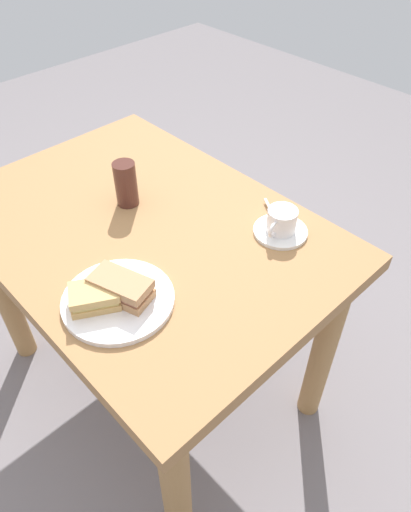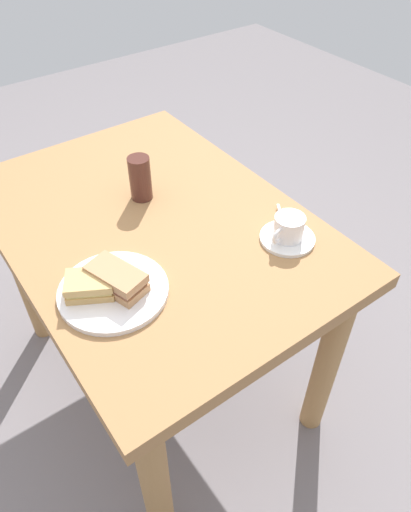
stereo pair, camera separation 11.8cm
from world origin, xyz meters
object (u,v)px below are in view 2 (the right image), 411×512
object	(u,v)px
sandwich_back	(90,285)
coffee_saucer	(287,238)
dining_table	(155,254)
sandwich_plate	(113,291)
sandwich_front	(117,279)
drinking_glass	(140,178)
coffee_cup	(289,227)
spoon	(282,218)

from	to	relation	value
sandwich_back	coffee_saucer	distance (m)	0.53
dining_table	sandwich_back	distance (m)	0.35
sandwich_plate	sandwich_front	bearing A→B (deg)	88.57
sandwich_front	drinking_glass	world-z (taller)	drinking_glass
sandwich_front	coffee_saucer	distance (m)	0.47
coffee_cup	sandwich_front	bearing A→B (deg)	-102.46
coffee_cup	drinking_glass	world-z (taller)	drinking_glass
sandwich_back	spoon	distance (m)	0.56
sandwich_plate	coffee_cup	xyz separation A→B (m)	(0.10, 0.47, 0.04)
dining_table	coffee_saucer	size ratio (longest dim) A/B	7.46
sandwich_plate	spoon	xyz separation A→B (m)	(0.04, 0.51, 0.01)
sandwich_plate	sandwich_back	size ratio (longest dim) A/B	1.96
sandwich_front	drinking_glass	distance (m)	0.38
sandwich_back	drinking_glass	size ratio (longest dim) A/B	1.01
sandwich_plate	sandwich_back	world-z (taller)	sandwich_back
dining_table	coffee_cup	distance (m)	0.42
sandwich_plate	sandwich_front	size ratio (longest dim) A/B	1.67
coffee_saucer	sandwich_front	bearing A→B (deg)	-102.36
sandwich_front	spoon	distance (m)	0.50
spoon	drinking_glass	size ratio (longest dim) A/B	0.68
sandwich_plate	spoon	size ratio (longest dim) A/B	2.92
dining_table	sandwich_front	bearing A→B (deg)	-47.73
coffee_cup	spoon	size ratio (longest dim) A/B	1.21
dining_table	coffee_cup	xyz separation A→B (m)	(0.29, 0.25, 0.18)
spoon	sandwich_front	bearing A→B (deg)	-94.12
sandwich_front	coffee_saucer	xyz separation A→B (m)	(0.10, 0.45, -0.04)
sandwich_back	coffee_cup	world-z (taller)	coffee_cup
sandwich_back	spoon	bearing A→B (deg)	84.12
drinking_glass	sandwich_front	bearing A→B (deg)	-38.78
coffee_cup	drinking_glass	distance (m)	0.45
sandwich_back	coffee_saucer	world-z (taller)	sandwich_back
coffee_saucer	drinking_glass	distance (m)	0.45
coffee_cup	spoon	world-z (taller)	coffee_cup
sandwich_front	coffee_cup	bearing A→B (deg)	77.54
dining_table	spoon	size ratio (longest dim) A/B	12.18
dining_table	spoon	xyz separation A→B (m)	(0.22, 0.29, 0.15)
sandwich_back	coffee_saucer	xyz separation A→B (m)	(0.12, 0.51, -0.03)
coffee_cup	dining_table	bearing A→B (deg)	-139.21
coffee_cup	drinking_glass	xyz separation A→B (m)	(-0.40, -0.21, 0.02)
sandwich_plate	sandwich_back	xyz separation A→B (m)	(-0.02, -0.05, 0.03)
coffee_cup	drinking_glass	size ratio (longest dim) A/B	0.82
sandwich_plate	coffee_saucer	size ratio (longest dim) A/B	1.79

